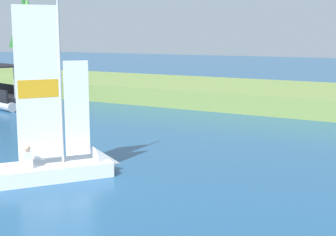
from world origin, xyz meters
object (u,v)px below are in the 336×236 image
object	(u,v)px
shoreline_tree_midleft	(28,19)
wooden_dock	(8,95)
pontoon_boat	(2,96)
sailboat	(71,163)
shoreline_tree_left	(24,22)

from	to	relation	value
shoreline_tree_midleft	wooden_dock	size ratio (longest dim) A/B	1.63
shoreline_tree_midleft	wooden_dock	world-z (taller)	shoreline_tree_midleft
wooden_dock	pontoon_boat	size ratio (longest dim) A/B	0.69
shoreline_tree_midleft	pontoon_boat	bearing A→B (deg)	-49.71
shoreline_tree_midleft	wooden_dock	xyz separation A→B (m)	(8.30, -10.18, -5.86)
sailboat	pontoon_boat	bearing A→B (deg)	90.13
shoreline_tree_left	shoreline_tree_midleft	distance (m)	0.45
shoreline_tree_midleft	pontoon_boat	size ratio (longest dim) A/B	1.13
shoreline_tree_left	pontoon_boat	world-z (taller)	shoreline_tree_left
shoreline_tree_left	pontoon_boat	bearing A→B (deg)	-48.56
shoreline_tree_midleft	sailboat	size ratio (longest dim) A/B	1.05
wooden_dock	pontoon_boat	distance (m)	4.36
shoreline_tree_left	shoreline_tree_midleft	xyz separation A→B (m)	(0.27, 0.23, 0.29)
shoreline_tree_midleft	shoreline_tree_left	bearing A→B (deg)	-139.75
shoreline_tree_left	wooden_dock	size ratio (longest dim) A/B	1.66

